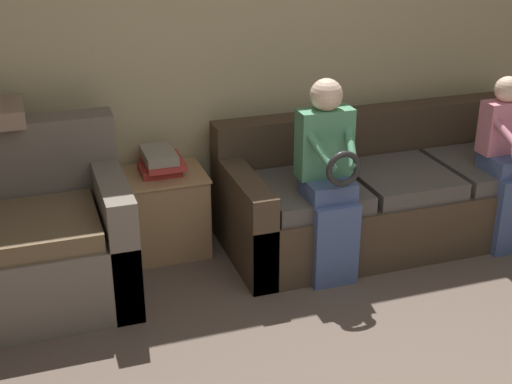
{
  "coord_description": "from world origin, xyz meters",
  "views": [
    {
      "loc": [
        -1.46,
        -1.72,
        2.25
      ],
      "look_at": [
        -0.33,
        1.6,
        0.71
      ],
      "focal_mm": 50.0,
      "sensor_mm": 36.0,
      "label": 1
    }
  ],
  "objects_px": {
    "couch_main": "(389,194)",
    "side_shelf": "(164,211)",
    "book_stack": "(161,161)",
    "child_right_seated": "(508,157)",
    "child_left_seated": "(329,174)"
  },
  "relations": [
    {
      "from": "side_shelf",
      "to": "book_stack",
      "type": "bearing_deg",
      "value": 109.69
    },
    {
      "from": "child_left_seated",
      "to": "couch_main",
      "type": "bearing_deg",
      "value": 30.06
    },
    {
      "from": "child_left_seated",
      "to": "child_right_seated",
      "type": "bearing_deg",
      "value": -0.54
    },
    {
      "from": "child_right_seated",
      "to": "side_shelf",
      "type": "distance_m",
      "value": 2.23
    },
    {
      "from": "child_right_seated",
      "to": "couch_main",
      "type": "bearing_deg",
      "value": 149.14
    },
    {
      "from": "couch_main",
      "to": "book_stack",
      "type": "xyz_separation_m",
      "value": [
        -1.49,
        0.27,
        0.32
      ]
    },
    {
      "from": "child_left_seated",
      "to": "child_right_seated",
      "type": "relative_size",
      "value": 1.08
    },
    {
      "from": "couch_main",
      "to": "side_shelf",
      "type": "distance_m",
      "value": 1.51
    },
    {
      "from": "child_right_seated",
      "to": "side_shelf",
      "type": "height_order",
      "value": "child_right_seated"
    },
    {
      "from": "couch_main",
      "to": "child_right_seated",
      "type": "height_order",
      "value": "child_right_seated"
    },
    {
      "from": "child_left_seated",
      "to": "side_shelf",
      "type": "bearing_deg",
      "value": 144.49
    },
    {
      "from": "child_left_seated",
      "to": "child_right_seated",
      "type": "distance_m",
      "value": 1.24
    },
    {
      "from": "couch_main",
      "to": "child_left_seated",
      "type": "relative_size",
      "value": 1.86
    },
    {
      "from": "child_right_seated",
      "to": "book_stack",
      "type": "xyz_separation_m",
      "value": [
        -2.11,
        0.64,
        -0.0
      ]
    },
    {
      "from": "child_right_seated",
      "to": "side_shelf",
      "type": "bearing_deg",
      "value": 163.35
    }
  ]
}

